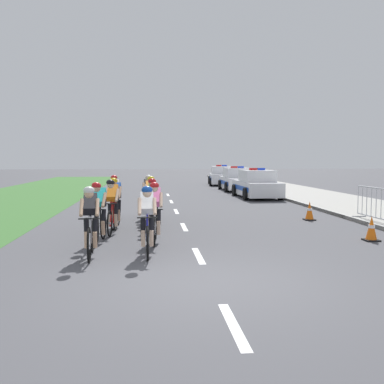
% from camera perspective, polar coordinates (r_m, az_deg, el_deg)
% --- Properties ---
extents(ground_plane, '(160.00, 160.00, 0.00)m').
position_cam_1_polar(ground_plane, '(7.59, 2.60, -11.66)').
color(ground_plane, '#4C4C51').
extents(sidewalk_slab, '(4.33, 60.00, 0.12)m').
position_cam_1_polar(sidewalk_slab, '(23.10, 17.16, -0.89)').
color(sidewalk_slab, '#A3A099').
rests_on(sidewalk_slab, ground).
extents(kerb_edge, '(0.16, 60.00, 0.13)m').
position_cam_1_polar(kerb_edge, '(22.38, 12.23, -0.94)').
color(kerb_edge, '#9E9E99').
rests_on(kerb_edge, ground).
extents(grass_verge, '(7.00, 60.00, 0.01)m').
position_cam_1_polar(grass_verge, '(22.44, -23.59, -1.35)').
color(grass_verge, '#3D7033').
rests_on(grass_verge, ground).
extents(lane_markings_centre, '(0.14, 21.60, 0.01)m').
position_cam_1_polar(lane_markings_centre, '(15.49, -1.61, -3.40)').
color(lane_markings_centre, white).
rests_on(lane_markings_centre, ground).
extents(cyclist_lead, '(0.43, 1.72, 1.56)m').
position_cam_1_polar(cyclist_lead, '(9.53, -13.03, -3.65)').
color(cyclist_lead, black).
rests_on(cyclist_lead, ground).
extents(cyclist_second, '(0.42, 1.72, 1.56)m').
position_cam_1_polar(cyclist_second, '(9.51, -5.82, -3.57)').
color(cyclist_second, black).
rests_on(cyclist_second, ground).
extents(cyclist_third, '(0.44, 1.72, 1.56)m').
position_cam_1_polar(cyclist_third, '(11.13, -11.95, -2.49)').
color(cyclist_third, black).
rests_on(cyclist_third, ground).
extents(cyclist_fourth, '(0.43, 1.72, 1.56)m').
position_cam_1_polar(cyclist_fourth, '(10.95, -4.83, -2.52)').
color(cyclist_fourth, black).
rests_on(cyclist_fourth, ground).
extents(cyclist_fifth, '(0.44, 1.72, 1.56)m').
position_cam_1_polar(cyclist_fifth, '(12.43, -10.27, -1.76)').
color(cyclist_fifth, black).
rests_on(cyclist_fifth, ground).
extents(cyclist_sixth, '(0.44, 1.72, 1.56)m').
position_cam_1_polar(cyclist_sixth, '(12.98, -5.09, -1.44)').
color(cyclist_sixth, black).
rests_on(cyclist_sixth, ground).
extents(cyclist_seventh, '(0.44, 1.72, 1.56)m').
position_cam_1_polar(cyclist_seventh, '(13.47, -9.89, -1.28)').
color(cyclist_seventh, black).
rests_on(cyclist_seventh, ground).
extents(cyclist_eighth, '(0.43, 1.72, 1.56)m').
position_cam_1_polar(cyclist_eighth, '(14.42, -5.39, -0.87)').
color(cyclist_eighth, black).
rests_on(cyclist_eighth, ground).
extents(cyclist_ninth, '(0.42, 1.72, 1.56)m').
position_cam_1_polar(cyclist_ninth, '(15.54, -9.98, -0.54)').
color(cyclist_ninth, black).
rests_on(cyclist_ninth, ground).
extents(cyclist_tenth, '(0.43, 1.72, 1.56)m').
position_cam_1_polar(cyclist_tenth, '(15.53, -5.69, -0.50)').
color(cyclist_tenth, black).
rests_on(cyclist_tenth, ground).
extents(police_car_nearest, '(2.05, 4.43, 1.59)m').
position_cam_1_polar(police_car_nearest, '(23.74, 8.34, 0.90)').
color(police_car_nearest, white).
rests_on(police_car_nearest, ground).
extents(police_car_second, '(2.04, 4.42, 1.59)m').
position_cam_1_polar(police_car_second, '(28.90, 5.83, 1.53)').
color(police_car_second, white).
rests_on(police_car_second, ground).
extents(police_car_third, '(2.32, 4.55, 1.59)m').
position_cam_1_polar(police_car_third, '(35.04, 3.83, 2.04)').
color(police_car_third, white).
rests_on(police_car_third, ground).
extents(crowd_barrier_middle, '(0.56, 2.32, 1.07)m').
position_cam_1_polar(crowd_barrier_middle, '(14.99, 22.73, -1.53)').
color(crowd_barrier_middle, '#B7BABF').
rests_on(crowd_barrier_middle, sidewalk_slab).
extents(traffic_cone_near, '(0.36, 0.36, 0.64)m').
position_cam_1_polar(traffic_cone_near, '(12.13, 22.21, -4.42)').
color(traffic_cone_near, black).
rests_on(traffic_cone_near, ground).
extents(traffic_cone_mid, '(0.36, 0.36, 0.64)m').
position_cam_1_polar(traffic_cone_mid, '(15.50, 14.97, -2.40)').
color(traffic_cone_mid, black).
rests_on(traffic_cone_mid, ground).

